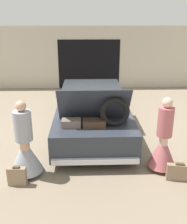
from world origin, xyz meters
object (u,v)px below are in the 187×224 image
at_px(person_right, 163,145).
at_px(car, 92,109).
at_px(person_left, 25,149).
at_px(suitcase_beside_left_person, 17,176).
at_px(suitcase_beside_right_person, 179,172).

bearing_deg(person_right, car, 42.09).
xyz_separation_m(person_left, person_right, (2.91, 0.09, 0.01)).
xyz_separation_m(car, person_left, (-1.46, -2.50, -0.00)).
height_order(person_left, suitcase_beside_left_person, person_left).
height_order(person_left, suitcase_beside_right_person, person_left).
bearing_deg(suitcase_beside_left_person, suitcase_beside_right_person, 0.86).
xyz_separation_m(car, person_right, (1.45, -2.40, 0.00)).
height_order(person_right, suitcase_beside_left_person, person_right).
height_order(car, suitcase_beside_left_person, car).
bearing_deg(person_right, person_left, 102.76).
height_order(person_left, person_right, person_right).
xyz_separation_m(suitcase_beside_left_person, suitcase_beside_right_person, (3.25, 0.05, -0.01)).
relative_size(person_left, person_right, 1.00).
bearing_deg(suitcase_beside_left_person, person_right, 9.29).
distance_m(person_right, suitcase_beside_right_person, 0.64).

